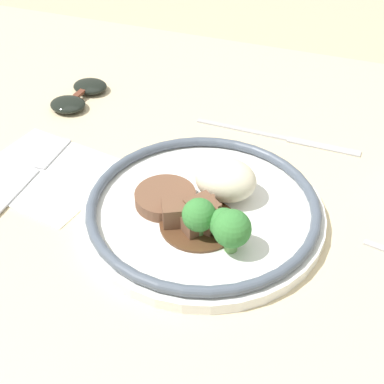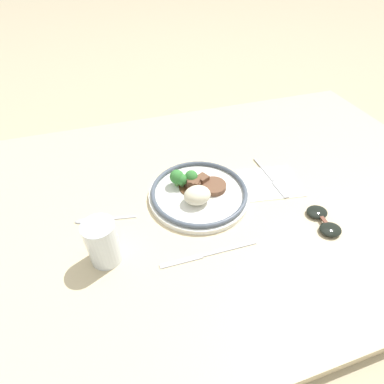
# 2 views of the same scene
# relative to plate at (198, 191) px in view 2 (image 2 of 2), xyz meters

# --- Properties ---
(ground_plane) EXTENTS (8.00, 8.00, 0.00)m
(ground_plane) POSITION_rel_plate_xyz_m (-0.01, 0.00, -0.06)
(ground_plane) COLOR tan
(dining_table) EXTENTS (1.55, 0.95, 0.04)m
(dining_table) POSITION_rel_plate_xyz_m (-0.01, 0.00, -0.04)
(dining_table) COLOR beige
(dining_table) RESTS_ON ground
(napkin) EXTENTS (0.19, 0.17, 0.00)m
(napkin) POSITION_rel_plate_xyz_m (-0.22, 0.01, -0.02)
(napkin) COLOR white
(napkin) RESTS_ON dining_table
(plate) EXTENTS (0.28, 0.28, 0.06)m
(plate) POSITION_rel_plate_xyz_m (0.00, 0.00, 0.00)
(plate) COLOR white
(plate) RESTS_ON dining_table
(juice_glass) EXTENTS (0.07, 0.07, 0.11)m
(juice_glass) POSITION_rel_plate_xyz_m (0.26, 0.13, 0.03)
(juice_glass) COLOR #F4AD19
(juice_glass) RESTS_ON dining_table
(fork) EXTENTS (0.02, 0.19, 0.00)m
(fork) POSITION_rel_plate_xyz_m (-0.23, 0.01, -0.01)
(fork) COLOR #ADADB2
(fork) RESTS_ON napkin
(knife) EXTENTS (0.23, 0.01, 0.00)m
(knife) POSITION_rel_plate_xyz_m (0.05, 0.19, -0.02)
(knife) COLOR #ADADB2
(knife) RESTS_ON dining_table
(spoon) EXTENTS (0.15, 0.04, 0.01)m
(spoon) POSITION_rel_plate_xyz_m (0.28, 0.01, -0.02)
(spoon) COLOR #ADADB2
(spoon) RESTS_ON dining_table
(sunglasses) EXTENTS (0.06, 0.11, 0.02)m
(sunglasses) POSITION_rel_plate_xyz_m (-0.27, 0.19, -0.01)
(sunglasses) COLOR black
(sunglasses) RESTS_ON dining_table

